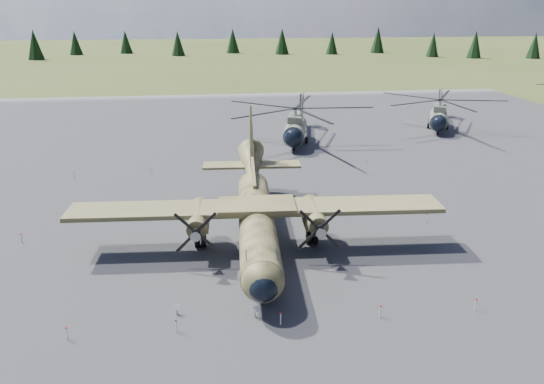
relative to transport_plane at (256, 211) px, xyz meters
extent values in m
plane|color=#485224|center=(-1.70, 2.04, -2.64)|extent=(500.00, 500.00, 0.00)
cube|color=slate|center=(-1.70, 12.04, -2.64)|extent=(120.00, 120.00, 0.04)
cylinder|color=#35361D|center=(-0.09, -1.48, -0.44)|extent=(3.68, 17.36, 2.68)
sphere|color=#35361D|center=(-0.59, -10.08, -0.44)|extent=(2.78, 2.78, 2.63)
sphere|color=black|center=(-0.62, -10.61, -0.49)|extent=(2.04, 2.04, 1.93)
cube|color=black|center=(-0.50, -8.55, 0.28)|extent=(2.00, 1.64, 0.53)
cone|color=#35361D|center=(0.57, 9.80, 0.57)|extent=(3.00, 6.72, 4.03)
cube|color=#ABADB1|center=(-0.03, -0.52, -1.54)|extent=(2.15, 5.84, 0.48)
cube|color=#303B1F|center=(-0.06, -1.00, 0.66)|extent=(27.91, 4.86, 0.34)
cube|color=#35361D|center=(-0.06, -1.00, 0.87)|extent=(5.94, 3.77, 0.34)
cylinder|color=#35361D|center=(-4.38, -1.04, 0.13)|extent=(1.72, 5.05, 1.44)
cube|color=#35361D|center=(-4.33, -0.27, -0.49)|extent=(1.62, 3.33, 0.77)
cone|color=gray|center=(-4.56, -4.15, 0.13)|extent=(0.78, 0.90, 0.73)
cylinder|color=black|center=(-4.33, -0.27, -2.12)|extent=(0.90, 1.10, 1.05)
cylinder|color=#35361D|center=(4.23, -1.54, 0.13)|extent=(1.72, 5.05, 1.44)
cube|color=#35361D|center=(4.27, -0.77, -0.49)|extent=(1.62, 3.33, 0.77)
cone|color=gray|center=(4.05, -4.64, 0.13)|extent=(0.78, 0.90, 0.73)
cylinder|color=black|center=(4.27, -0.77, -2.12)|extent=(0.90, 1.10, 1.05)
cube|color=#35361D|center=(0.36, 6.17, 1.14)|extent=(0.69, 7.24, 1.61)
cube|color=#303B1F|center=(0.60, 10.28, 0.61)|extent=(9.30, 2.64, 0.21)
cylinder|color=gray|center=(-0.52, -8.94, -1.42)|extent=(0.14, 0.14, 0.86)
cylinder|color=black|center=(-0.52, -8.94, -2.12)|extent=(0.39, 0.91, 0.90)
cylinder|color=#636759|center=(8.03, 29.40, -0.66)|extent=(4.36, 8.11, 2.67)
sphere|color=black|center=(7.15, 25.65, -0.72)|extent=(2.96, 2.96, 2.46)
sphere|color=#636759|center=(8.91, 33.15, -0.66)|extent=(2.96, 2.96, 2.46)
cube|color=#636759|center=(7.93, 28.98, 1.05)|extent=(2.55, 3.75, 0.80)
cylinder|color=gray|center=(7.93, 28.98, 1.85)|extent=(0.46, 0.46, 1.07)
cylinder|color=#636759|center=(9.83, 37.06, -0.29)|extent=(2.96, 9.10, 1.53)
cube|color=#636759|center=(10.74, 40.96, 1.05)|extent=(0.57, 1.51, 2.57)
cylinder|color=black|center=(11.11, 40.88, 1.05)|extent=(0.70, 2.72, 2.78)
cylinder|color=black|center=(7.30, 26.28, -2.21)|extent=(0.46, 0.78, 0.73)
cylinder|color=black|center=(6.92, 30.98, -2.21)|extent=(0.51, 0.91, 0.86)
cylinder|color=gray|center=(6.92, 30.98, -1.65)|extent=(0.18, 0.18, 1.55)
cylinder|color=black|center=(9.73, 30.32, -2.21)|extent=(0.51, 0.91, 0.86)
cylinder|color=gray|center=(9.73, 30.32, -1.65)|extent=(0.18, 0.18, 1.55)
cylinder|color=#636759|center=(30.22, 35.12, -0.81)|extent=(5.11, 7.53, 2.48)
sphere|color=black|center=(28.80, 31.84, -0.86)|extent=(3.00, 3.00, 2.28)
sphere|color=#636759|center=(31.64, 38.39, -0.81)|extent=(3.00, 3.00, 2.28)
cube|color=#636759|center=(30.06, 34.75, 0.78)|extent=(2.81, 3.58, 0.74)
cylinder|color=gray|center=(30.06, 34.75, 1.52)|extent=(0.47, 0.47, 0.99)
cylinder|color=#636759|center=(33.12, 41.80, -0.46)|extent=(4.13, 8.10, 1.42)
cube|color=#636759|center=(34.60, 45.21, 0.78)|extent=(0.75, 1.36, 2.38)
cylinder|color=black|center=(34.92, 45.07, 0.78)|extent=(1.08, 2.39, 2.58)
cylinder|color=black|center=(29.04, 32.39, -2.25)|extent=(0.52, 0.73, 0.67)
cylinder|color=black|center=(29.47, 36.74, -2.25)|extent=(0.59, 0.85, 0.79)
cylinder|color=gray|center=(29.47, 36.74, -1.72)|extent=(0.18, 0.18, 1.44)
cylinder|color=black|center=(31.92, 35.68, -2.25)|extent=(0.59, 0.85, 0.79)
cylinder|color=gray|center=(31.92, 35.68, -1.72)|extent=(0.18, 0.18, 1.44)
cube|color=gray|center=(-5.75, -9.62, -2.38)|extent=(0.08, 0.08, 0.53)
cube|color=silver|center=(-5.75, -9.67, -2.12)|extent=(0.43, 0.19, 0.30)
cube|color=gray|center=(-1.10, -10.47, -2.36)|extent=(0.08, 0.08, 0.57)
cube|color=silver|center=(-1.10, -10.52, -2.09)|extent=(0.46, 0.21, 0.32)
cylinder|color=silver|center=(-11.70, -11.46, -2.24)|extent=(0.07, 0.07, 0.80)
cylinder|color=red|center=(-11.70, -11.46, -1.84)|extent=(0.12, 0.12, 0.10)
cylinder|color=silver|center=(-5.70, -11.46, -2.24)|extent=(0.07, 0.07, 0.80)
cylinder|color=red|center=(-5.70, -11.46, -1.84)|extent=(0.12, 0.12, 0.10)
cylinder|color=silver|center=(0.30, -11.46, -2.24)|extent=(0.07, 0.07, 0.80)
cylinder|color=red|center=(0.30, -11.46, -1.84)|extent=(0.12, 0.12, 0.10)
cylinder|color=silver|center=(6.30, -11.46, -2.24)|extent=(0.07, 0.07, 0.80)
cylinder|color=red|center=(6.30, -11.46, -1.84)|extent=(0.12, 0.12, 0.10)
cylinder|color=silver|center=(12.30, -11.46, -2.24)|extent=(0.07, 0.07, 0.80)
cylinder|color=red|center=(12.30, -11.46, -1.84)|extent=(0.12, 0.12, 0.10)
cylinder|color=silver|center=(-17.70, 18.04, -2.24)|extent=(0.07, 0.07, 0.80)
cylinder|color=red|center=(-17.70, 18.04, -1.84)|extent=(0.12, 0.12, 0.10)
cylinder|color=silver|center=(-9.70, 18.04, -2.24)|extent=(0.07, 0.07, 0.80)
cylinder|color=red|center=(-9.70, 18.04, -1.84)|extent=(0.12, 0.12, 0.10)
cylinder|color=silver|center=(-1.70, 18.04, -2.24)|extent=(0.07, 0.07, 0.80)
cylinder|color=red|center=(-1.70, 18.04, -1.84)|extent=(0.12, 0.12, 0.10)
cylinder|color=silver|center=(6.30, 18.04, -2.24)|extent=(0.07, 0.07, 0.80)
cylinder|color=red|center=(6.30, 18.04, -1.84)|extent=(0.12, 0.12, 0.10)
cylinder|color=silver|center=(14.30, 18.04, -2.24)|extent=(0.07, 0.07, 0.80)
cylinder|color=red|center=(14.30, 18.04, -1.84)|extent=(0.12, 0.12, 0.10)
cylinder|color=silver|center=(-18.20, 2.04, -2.24)|extent=(0.07, 0.07, 0.80)
cylinder|color=red|center=(-18.20, 2.04, -1.84)|extent=(0.12, 0.12, 0.10)
cylinder|color=silver|center=(14.80, 2.04, -2.24)|extent=(0.07, 0.07, 0.80)
cylinder|color=red|center=(14.80, 2.04, -1.84)|extent=(0.12, 0.12, 0.10)
cone|color=black|center=(107.18, 134.06, 1.56)|extent=(4.71, 4.71, 8.41)
cone|color=black|center=(87.88, 137.72, 1.86)|extent=(5.04, 5.04, 9.00)
cone|color=black|center=(75.70, 143.92, 1.45)|extent=(4.59, 4.59, 8.19)
cone|color=black|center=(61.43, 161.30, 2.09)|extent=(5.30, 5.30, 9.47)
cone|color=black|center=(43.14, 157.73, 1.33)|extent=(4.44, 4.44, 7.93)
cone|color=black|center=(25.03, 159.84, 1.96)|extent=(5.16, 5.16, 9.21)
cone|color=black|center=(7.54, 167.39, 1.79)|extent=(4.97, 4.97, 8.87)
cone|color=black|center=(-12.39, 159.06, 1.61)|extent=(4.77, 4.77, 8.51)
cone|color=black|center=(-31.92, 170.53, 1.49)|extent=(4.63, 4.63, 8.26)
cone|color=black|center=(-49.17, 166.89, 1.57)|extent=(4.71, 4.71, 8.42)
cone|color=black|center=(-58.46, 150.52, 2.17)|extent=(5.39, 5.39, 9.63)
camera|label=1|loc=(-3.51, -37.72, 15.10)|focal=35.00mm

